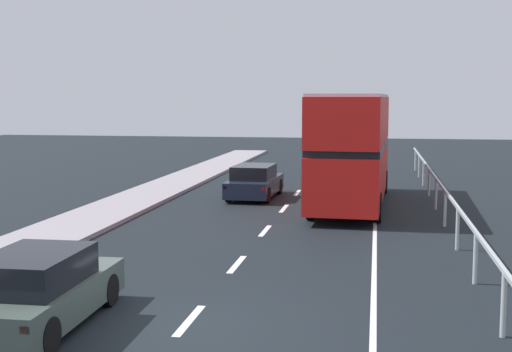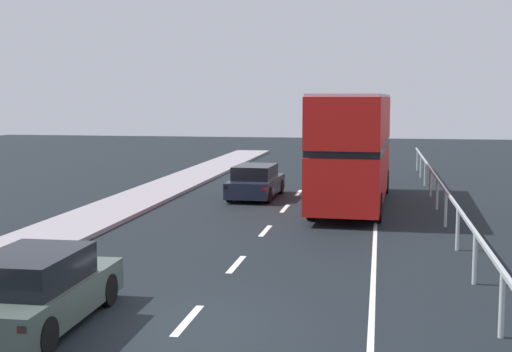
# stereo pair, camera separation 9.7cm
# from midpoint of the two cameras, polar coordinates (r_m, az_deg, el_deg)

# --- Properties ---
(ground_plane) EXTENTS (75.56, 120.00, 0.10)m
(ground_plane) POSITION_cam_midpoint_polar(r_m,az_deg,el_deg) (13.04, -5.94, -12.21)
(ground_plane) COLOR black
(lane_paint_markings) EXTENTS (3.51, 46.00, 0.01)m
(lane_paint_markings) POSITION_cam_midpoint_polar(r_m,az_deg,el_deg) (20.58, 6.34, -5.12)
(lane_paint_markings) COLOR silver
(lane_paint_markings) RESTS_ON ground
(bridge_side_railing) EXTENTS (0.10, 42.00, 1.19)m
(bridge_side_railing) POSITION_cam_midpoint_polar(r_m,az_deg,el_deg) (21.23, 15.63, -2.35)
(bridge_side_railing) COLOR #ADB6B8
(bridge_side_railing) RESTS_ON ground
(double_decker_bus_red) EXTENTS (2.82, 10.28, 4.25)m
(double_decker_bus_red) POSITION_cam_midpoint_polar(r_m,az_deg,el_deg) (26.70, 7.85, 2.43)
(double_decker_bus_red) COLOR red
(double_decker_bus_red) RESTS_ON ground
(hatchback_car_near) EXTENTS (1.84, 4.17, 1.40)m
(hatchback_car_near) POSITION_cam_midpoint_polar(r_m,az_deg,el_deg) (13.21, -17.70, -9.00)
(hatchback_car_near) COLOR #45534C
(hatchback_car_near) RESTS_ON ground
(sedan_car_ahead) EXTENTS (1.87, 4.23, 1.37)m
(sedan_car_ahead) POSITION_cam_midpoint_polar(r_m,az_deg,el_deg) (28.59, -0.21, -0.50)
(sedan_car_ahead) COLOR #182234
(sedan_car_ahead) RESTS_ON ground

